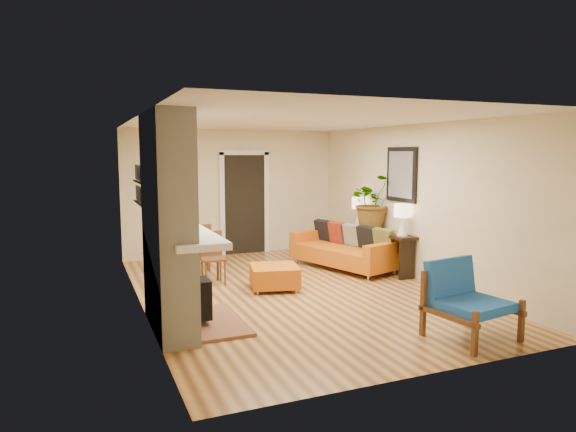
# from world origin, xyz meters

# --- Properties ---
(room_shell) EXTENTS (6.50, 6.50, 6.50)m
(room_shell) POSITION_xyz_m (0.60, 2.63, 1.24)
(room_shell) COLOR tan
(room_shell) RESTS_ON ground
(fireplace) EXTENTS (1.09, 1.68, 2.60)m
(fireplace) POSITION_xyz_m (-2.00, -1.00, 1.24)
(fireplace) COLOR white
(fireplace) RESTS_ON ground
(sofa) EXTENTS (1.46, 2.23, 0.81)m
(sofa) POSITION_xyz_m (1.57, 1.16, 0.36)
(sofa) COLOR silver
(sofa) RESTS_ON ground
(ottoman) EXTENTS (0.87, 0.87, 0.37)m
(ottoman) POSITION_xyz_m (-0.21, 0.25, 0.21)
(ottoman) COLOR silver
(ottoman) RESTS_ON ground
(blue_chair) EXTENTS (0.97, 0.95, 0.89)m
(blue_chair) POSITION_xyz_m (1.08, -2.53, 0.48)
(blue_chair) COLOR brown
(blue_chair) RESTS_ON ground
(dining_table) EXTENTS (0.68, 1.58, 0.85)m
(dining_table) POSITION_xyz_m (-1.07, 1.52, 0.55)
(dining_table) COLOR brown
(dining_table) RESTS_ON ground
(console_table) EXTENTS (0.34, 1.85, 0.72)m
(console_table) POSITION_xyz_m (2.07, 0.81, 0.58)
(console_table) COLOR black
(console_table) RESTS_ON ground
(lamp_near) EXTENTS (0.30, 0.30, 0.54)m
(lamp_near) POSITION_xyz_m (2.07, 0.12, 1.06)
(lamp_near) COLOR white
(lamp_near) RESTS_ON console_table
(lamp_far) EXTENTS (0.30, 0.30, 0.54)m
(lamp_far) POSITION_xyz_m (2.07, 1.56, 1.06)
(lamp_far) COLOR white
(lamp_far) RESTS_ON console_table
(houseplant) EXTENTS (0.96, 0.85, 1.00)m
(houseplant) POSITION_xyz_m (2.06, 1.05, 1.23)
(houseplant) COLOR #1E5919
(houseplant) RESTS_ON console_table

